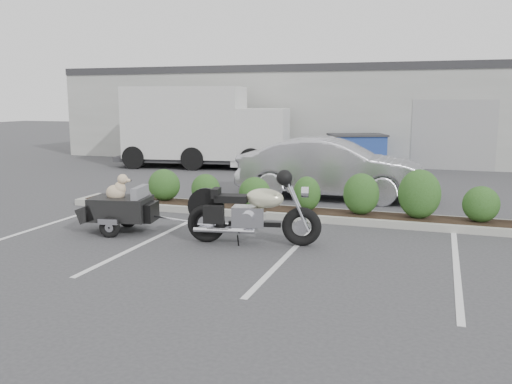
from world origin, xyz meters
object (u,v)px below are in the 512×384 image
(sedan, at_px, (331,168))
(delivery_truck, at_px, (204,129))
(motorcycle, at_px, (253,214))
(pet_trailer, at_px, (120,207))
(dumpster, at_px, (357,152))

(sedan, height_order, delivery_truck, delivery_truck)
(motorcycle, bearing_deg, sedan, 74.84)
(sedan, bearing_deg, pet_trailer, 145.05)
(pet_trailer, relative_size, delivery_truck, 0.29)
(motorcycle, height_order, dumpster, motorcycle)
(sedan, bearing_deg, delivery_truck, 47.14)
(dumpster, distance_m, delivery_truck, 5.88)
(dumpster, bearing_deg, delivery_truck, 167.55)
(motorcycle, height_order, sedan, sedan)
(pet_trailer, xyz_separation_m, dumpster, (3.01, 11.15, 0.18))
(pet_trailer, xyz_separation_m, delivery_truck, (-2.73, 10.17, 0.98))
(pet_trailer, bearing_deg, sedan, 47.20)
(motorcycle, height_order, delivery_truck, delivery_truck)
(motorcycle, distance_m, sedan, 5.09)
(motorcycle, xyz_separation_m, sedan, (0.45, 5.06, 0.23))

